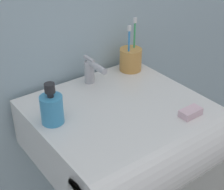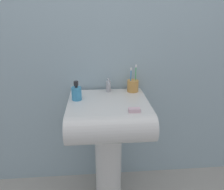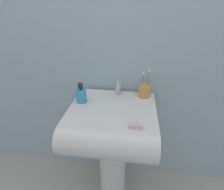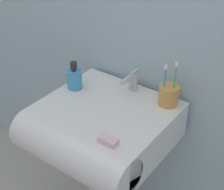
{
  "view_description": "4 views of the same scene",
  "coord_description": "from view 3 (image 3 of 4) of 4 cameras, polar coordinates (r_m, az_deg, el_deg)",
  "views": [
    {
      "loc": [
        -0.59,
        -0.77,
        1.47
      ],
      "look_at": [
        -0.01,
        0.01,
        0.89
      ],
      "focal_mm": 55.0,
      "sensor_mm": 36.0,
      "label": 1
    },
    {
      "loc": [
        -0.09,
        -1.41,
        1.44
      ],
      "look_at": [
        0.03,
        0.02,
        0.89
      ],
      "focal_mm": 35.0,
      "sensor_mm": 36.0,
      "label": 2
    },
    {
      "loc": [
        0.13,
        -0.96,
        1.45
      ],
      "look_at": [
        -0.01,
        0.02,
        0.93
      ],
      "focal_mm": 28.0,
      "sensor_mm": 36.0,
      "label": 3
    },
    {
      "loc": [
        0.75,
        -0.99,
        1.7
      ],
      "look_at": [
        0.02,
        0.01,
        0.91
      ],
      "focal_mm": 55.0,
      "sensor_mm": 36.0,
      "label": 4
    }
  ],
  "objects": [
    {
      "name": "faucet",
      "position": [
        1.26,
        1.99,
        2.31
      ],
      "size": [
        0.04,
        0.13,
        0.1
      ],
      "color": "#B7B7BC",
      "rests_on": "sink_basin"
    },
    {
      "name": "bar_soap",
      "position": [
        0.96,
        7.69,
        -9.88
      ],
      "size": [
        0.07,
        0.04,
        0.02
      ],
      "primitive_type": "cube",
      "color": "silver",
      "rests_on": "sink_basin"
    },
    {
      "name": "wall_back",
      "position": [
        1.27,
        2.07,
        16.46
      ],
      "size": [
        5.0,
        0.05,
        2.4
      ],
      "primitive_type": "cube",
      "color": "#9EB7C1",
      "rests_on": "ground"
    },
    {
      "name": "toothbrush_cup",
      "position": [
        1.26,
        10.56,
        1.48
      ],
      "size": [
        0.09,
        0.09,
        0.21
      ],
      "color": "#D19347",
      "rests_on": "sink_basin"
    },
    {
      "name": "sink_pedestal",
      "position": [
        1.47,
        0.2,
        -21.18
      ],
      "size": [
        0.2,
        0.2,
        0.67
      ],
      "primitive_type": "cylinder",
      "color": "white",
      "rests_on": "ground"
    },
    {
      "name": "sink_basin",
      "position": [
        1.13,
        -0.21,
        -9.4
      ],
      "size": [
        0.56,
        0.56,
        0.18
      ],
      "color": "white",
      "rests_on": "sink_pedestal"
    },
    {
      "name": "soap_bottle",
      "position": [
        1.19,
        -10.02,
        0.0
      ],
      "size": [
        0.07,
        0.07,
        0.14
      ],
      "color": "#3F99CC",
      "rests_on": "sink_basin"
    },
    {
      "name": "ground_plane",
      "position": [
        1.74,
        0.18,
        -28.47
      ],
      "size": [
        6.0,
        6.0,
        0.0
      ],
      "primitive_type": "plane",
      "color": "#ADA89E",
      "rests_on": "ground"
    }
  ]
}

